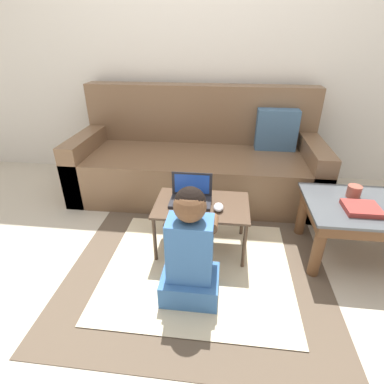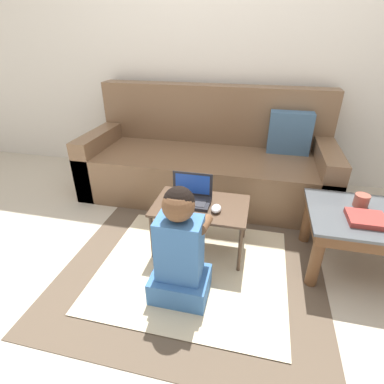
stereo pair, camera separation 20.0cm
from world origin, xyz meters
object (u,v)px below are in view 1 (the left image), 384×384
Objects in this scene: cup_on_table at (354,191)px; laptop_desk at (202,209)px; laptop at (191,197)px; computer_mouse at (218,207)px; couch at (198,160)px; person_seated at (190,251)px; coffee_table at (377,215)px; book_on_table at (362,208)px.

laptop_desk is at bearing -172.21° from cup_on_table.
laptop is 3.09× the size of cup_on_table.
laptop_desk is 2.28× the size of laptop.
couch is at bearing 103.43° from computer_mouse.
couch reaches higher than person_seated.
laptop_desk is at bearing -82.67° from couch.
couch reaches higher than cup_on_table.
laptop_desk is 0.14m from computer_mouse.
couch is at bearing 92.53° from laptop.
cup_on_table is at bearing -34.37° from couch.
coffee_table is at bearing 0.72° from laptop.
coffee_table is (1.23, -0.85, 0.02)m from couch.
book_on_table is at bearing 21.93° from person_seated.
coffee_table is 1.43× the size of laptop_desk.
person_seated reaches higher than laptop_desk.
cup_on_table is (0.99, 0.13, 0.12)m from laptop_desk.
laptop_desk is at bearing -178.14° from coffee_table.
cup_on_table reaches higher than coffee_table.
couch reaches higher than laptop_desk.
laptop reaches higher than laptop_desk.
book_on_table is at bearing -2.56° from laptop_desk.
couch reaches higher than computer_mouse.
coffee_table is 9.42× the size of computer_mouse.
person_seated is 1.08m from book_on_table.
coffee_table is at bearing 1.86° from laptop_desk.
person_seated reaches higher than coffee_table.
coffee_table reaches higher than computer_mouse.
computer_mouse is at bearing -167.46° from cup_on_table.
couch is 1.34m from cup_on_table.
book_on_table is (0.98, -0.04, 0.10)m from laptop_desk.
cup_on_table reaches higher than book_on_table.
book_on_table is at bearing 1.06° from computer_mouse.
computer_mouse is (0.23, -0.95, 0.07)m from couch.
person_seated is at bearing -92.87° from laptop_desk.
laptop_desk is at bearing 151.96° from computer_mouse.
laptop is 0.21m from computer_mouse.
cup_on_table is 0.18m from book_on_table.
laptop_desk is 7.03× the size of cup_on_table.
cup_on_table is at bearing 86.67° from book_on_table.
computer_mouse is at bearing -178.94° from book_on_table.
couch reaches higher than book_on_table.
laptop is 1.33× the size of book_on_table.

